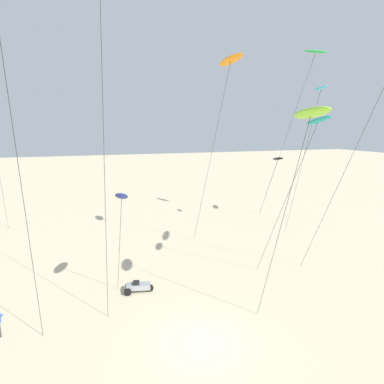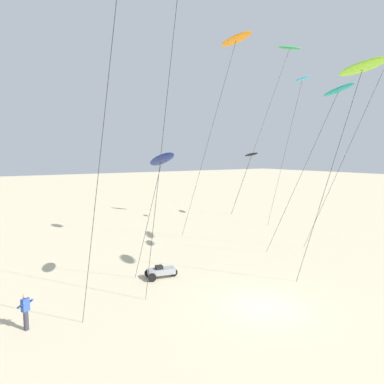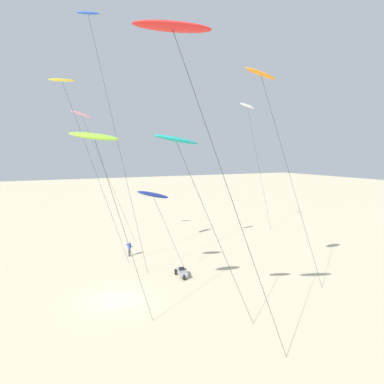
{
  "view_description": "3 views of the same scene",
  "coord_description": "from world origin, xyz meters",
  "px_view_note": "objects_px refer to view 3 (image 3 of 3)",
  "views": [
    {
      "loc": [
        -5.56,
        -14.75,
        11.54
      ],
      "look_at": [
        2.8,
        9.7,
        6.41
      ],
      "focal_mm": 30.25,
      "sensor_mm": 36.0,
      "label": 1
    },
    {
      "loc": [
        -12.77,
        -12.56,
        7.83
      ],
      "look_at": [
        1.79,
        9.26,
        5.04
      ],
      "focal_mm": 33.09,
      "sensor_mm": 36.0,
      "label": 2
    },
    {
      "loc": [
        25.29,
        -5.93,
        11.25
      ],
      "look_at": [
        -1.27,
        7.17,
        7.88
      ],
      "focal_mm": 32.18,
      "sensor_mm": 36.0,
      "label": 3
    }
  ],
  "objects_px": {
    "kite_white": "(248,108)",
    "kite_blue": "(90,21)",
    "kite_orange": "(262,76)",
    "kite_lime": "(95,137)",
    "kite_pink": "(82,117)",
    "beach_buggy": "(182,272)",
    "kite_navy": "(153,195)",
    "kite_red": "(174,30)",
    "kite_flyer_nearest": "(129,248)",
    "kite_yellow": "(63,83)",
    "kite_teal": "(177,141)"
  },
  "relations": [
    {
      "from": "kite_white",
      "to": "kite_blue",
      "type": "bearing_deg",
      "value": -66.74
    },
    {
      "from": "kite_orange",
      "to": "kite_lime",
      "type": "distance_m",
      "value": 11.97
    },
    {
      "from": "kite_pink",
      "to": "beach_buggy",
      "type": "bearing_deg",
      "value": 22.56
    },
    {
      "from": "kite_pink",
      "to": "kite_navy",
      "type": "relative_size",
      "value": 2.0
    },
    {
      "from": "kite_red",
      "to": "kite_blue",
      "type": "bearing_deg",
      "value": -179.08
    },
    {
      "from": "kite_lime",
      "to": "kite_flyer_nearest",
      "type": "bearing_deg",
      "value": 157.85
    },
    {
      "from": "kite_yellow",
      "to": "beach_buggy",
      "type": "relative_size",
      "value": 8.43
    },
    {
      "from": "kite_yellow",
      "to": "kite_flyer_nearest",
      "type": "distance_m",
      "value": 17.95
    },
    {
      "from": "kite_navy",
      "to": "kite_blue",
      "type": "distance_m",
      "value": 15.05
    },
    {
      "from": "kite_white",
      "to": "kite_flyer_nearest",
      "type": "xyz_separation_m",
      "value": [
        3.32,
        -17.66,
        -16.42
      ]
    },
    {
      "from": "kite_teal",
      "to": "kite_flyer_nearest",
      "type": "relative_size",
      "value": 7.38
    },
    {
      "from": "kite_orange",
      "to": "beach_buggy",
      "type": "xyz_separation_m",
      "value": [
        -8.01,
        -2.38,
        -16.07
      ]
    },
    {
      "from": "kite_red",
      "to": "kite_flyer_nearest",
      "type": "bearing_deg",
      "value": 169.17
    },
    {
      "from": "kite_orange",
      "to": "beach_buggy",
      "type": "relative_size",
      "value": 8.03
    },
    {
      "from": "kite_pink",
      "to": "kite_blue",
      "type": "distance_m",
      "value": 14.11
    },
    {
      "from": "kite_yellow",
      "to": "kite_flyer_nearest",
      "type": "height_order",
      "value": "kite_yellow"
    },
    {
      "from": "kite_pink",
      "to": "kite_lime",
      "type": "bearing_deg",
      "value": -7.04
    },
    {
      "from": "beach_buggy",
      "to": "kite_orange",
      "type": "bearing_deg",
      "value": 16.56
    },
    {
      "from": "kite_flyer_nearest",
      "to": "kite_pink",
      "type": "bearing_deg",
      "value": -151.08
    },
    {
      "from": "kite_orange",
      "to": "kite_lime",
      "type": "relative_size",
      "value": 1.35
    },
    {
      "from": "kite_red",
      "to": "kite_navy",
      "type": "relative_size",
      "value": 2.03
    },
    {
      "from": "kite_navy",
      "to": "beach_buggy",
      "type": "distance_m",
      "value": 7.54
    },
    {
      "from": "kite_navy",
      "to": "kite_teal",
      "type": "bearing_deg",
      "value": -13.41
    },
    {
      "from": "kite_lime",
      "to": "kite_teal",
      "type": "xyz_separation_m",
      "value": [
        3.48,
        3.7,
        -0.28
      ]
    },
    {
      "from": "kite_yellow",
      "to": "kite_teal",
      "type": "bearing_deg",
      "value": 14.0
    },
    {
      "from": "kite_red",
      "to": "kite_flyer_nearest",
      "type": "relative_size",
      "value": 9.9
    },
    {
      "from": "kite_red",
      "to": "kite_blue",
      "type": "distance_m",
      "value": 17.26
    },
    {
      "from": "kite_white",
      "to": "kite_lime",
      "type": "bearing_deg",
      "value": -52.23
    },
    {
      "from": "kite_white",
      "to": "kite_lime",
      "type": "xyz_separation_m",
      "value": [
        18.46,
        -23.82,
        -5.16
      ]
    },
    {
      "from": "kite_navy",
      "to": "beach_buggy",
      "type": "xyz_separation_m",
      "value": [
        1.11,
        2.27,
        -7.11
      ]
    },
    {
      "from": "kite_red",
      "to": "kite_lime",
      "type": "xyz_separation_m",
      "value": [
        -7.43,
        -1.84,
        -4.01
      ]
    },
    {
      "from": "kite_yellow",
      "to": "kite_blue",
      "type": "relative_size",
      "value": 0.79
    },
    {
      "from": "kite_pink",
      "to": "kite_teal",
      "type": "relative_size",
      "value": 1.32
    },
    {
      "from": "kite_red",
      "to": "kite_yellow",
      "type": "relative_size",
      "value": 0.92
    },
    {
      "from": "kite_red",
      "to": "kite_flyer_nearest",
      "type": "distance_m",
      "value": 27.59
    },
    {
      "from": "kite_yellow",
      "to": "kite_blue",
      "type": "bearing_deg",
      "value": 27.5
    },
    {
      "from": "kite_pink",
      "to": "kite_navy",
      "type": "xyz_separation_m",
      "value": [
        13.46,
        3.79,
        -7.92
      ]
    },
    {
      "from": "kite_pink",
      "to": "kite_flyer_nearest",
      "type": "height_order",
      "value": "kite_pink"
    },
    {
      "from": "kite_red",
      "to": "kite_navy",
      "type": "height_order",
      "value": "kite_red"
    },
    {
      "from": "kite_white",
      "to": "kite_pink",
      "type": "bearing_deg",
      "value": -98.13
    },
    {
      "from": "kite_white",
      "to": "kite_orange",
      "type": "bearing_deg",
      "value": -33.05
    },
    {
      "from": "kite_pink",
      "to": "kite_orange",
      "type": "distance_m",
      "value": 24.14
    },
    {
      "from": "kite_white",
      "to": "kite_navy",
      "type": "relative_size",
      "value": 2.22
    },
    {
      "from": "kite_white",
      "to": "kite_yellow",
      "type": "height_order",
      "value": "kite_white"
    },
    {
      "from": "kite_white",
      "to": "kite_red",
      "type": "distance_m",
      "value": 33.98
    },
    {
      "from": "kite_yellow",
      "to": "kite_lime",
      "type": "relative_size",
      "value": 1.42
    },
    {
      "from": "kite_white",
      "to": "kite_lime",
      "type": "distance_m",
      "value": 30.57
    },
    {
      "from": "kite_yellow",
      "to": "beach_buggy",
      "type": "distance_m",
      "value": 20.02
    },
    {
      "from": "kite_white",
      "to": "kite_yellow",
      "type": "bearing_deg",
      "value": -76.03
    },
    {
      "from": "kite_lime",
      "to": "beach_buggy",
      "type": "xyz_separation_m",
      "value": [
        -6.9,
        8.71,
        -11.73
      ]
    }
  ]
}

